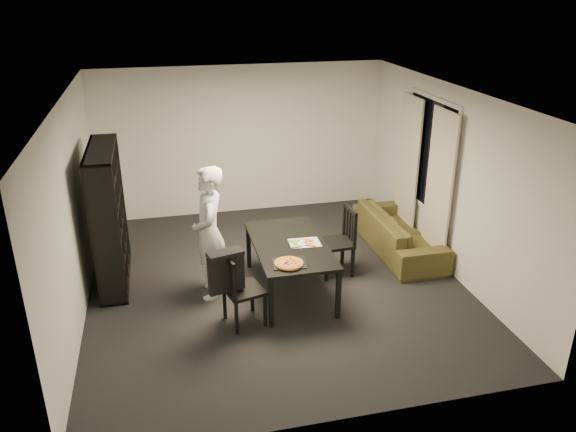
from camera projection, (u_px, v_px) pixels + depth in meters
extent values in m
cube|color=black|center=(276.00, 282.00, 7.82)|extent=(5.00, 5.50, 0.01)
cube|color=white|center=(274.00, 94.00, 6.82)|extent=(5.00, 5.50, 0.01)
cube|color=white|center=(242.00, 141.00, 9.79)|extent=(5.00, 0.01, 2.60)
cube|color=white|center=(341.00, 303.00, 4.85)|extent=(5.00, 0.01, 2.60)
cube|color=white|center=(73.00, 211.00, 6.78)|extent=(0.01, 5.50, 2.60)
cube|color=white|center=(449.00, 180.00, 7.85)|extent=(0.01, 5.50, 2.60)
cube|color=black|center=(430.00, 154.00, 8.31)|extent=(0.02, 1.40, 1.60)
cube|color=white|center=(430.00, 154.00, 8.31)|extent=(0.03, 1.52, 1.72)
cube|color=beige|center=(439.00, 189.00, 7.96)|extent=(0.03, 0.70, 2.25)
cube|color=beige|center=(408.00, 167.00, 8.89)|extent=(0.03, 0.70, 2.25)
cube|color=black|center=(109.00, 217.00, 7.53)|extent=(0.35, 1.50, 1.90)
cube|color=black|center=(290.00, 245.00, 7.34)|extent=(0.93, 1.68, 0.04)
cube|color=black|center=(271.00, 303.00, 6.68)|extent=(0.06, 0.06, 0.66)
cube|color=black|center=(338.00, 294.00, 6.86)|extent=(0.06, 0.06, 0.66)
cube|color=black|center=(249.00, 246.00, 8.10)|extent=(0.06, 0.06, 0.66)
cube|color=black|center=(305.00, 241.00, 8.28)|extent=(0.06, 0.06, 0.66)
cube|color=black|center=(244.00, 290.00, 6.73)|extent=(0.53, 0.53, 0.04)
cube|color=black|center=(228.00, 275.00, 6.55)|extent=(0.15, 0.43, 0.47)
cube|color=black|center=(227.00, 259.00, 6.46)|extent=(0.13, 0.41, 0.05)
cube|color=black|center=(265.00, 310.00, 6.75)|extent=(0.04, 0.04, 0.42)
cube|color=black|center=(252.00, 296.00, 7.05)|extent=(0.04, 0.04, 0.42)
cube|color=black|center=(237.00, 318.00, 6.59)|extent=(0.04, 0.04, 0.42)
cube|color=black|center=(225.00, 303.00, 6.89)|extent=(0.04, 0.04, 0.42)
cube|color=black|center=(335.00, 243.00, 7.89)|extent=(0.48, 0.48, 0.04)
cube|color=black|center=(350.00, 224.00, 7.85)|extent=(0.07, 0.46, 0.49)
cube|color=black|center=(350.00, 210.00, 7.76)|extent=(0.05, 0.43, 0.05)
cube|color=black|center=(317.00, 254.00, 8.11)|extent=(0.04, 0.04, 0.44)
cube|color=black|center=(327.00, 266.00, 7.77)|extent=(0.04, 0.04, 0.44)
cube|color=black|center=(342.00, 251.00, 8.21)|extent=(0.04, 0.04, 0.44)
cube|color=black|center=(353.00, 263.00, 7.87)|extent=(0.04, 0.04, 0.44)
cube|color=black|center=(226.00, 274.00, 6.53)|extent=(0.44, 0.19, 0.47)
cube|color=black|center=(225.00, 254.00, 6.43)|extent=(0.45, 0.28, 0.05)
imported|color=silver|center=(209.00, 233.00, 7.19)|extent=(0.49, 0.69, 1.77)
cube|color=black|center=(289.00, 263.00, 6.81)|extent=(0.43, 0.36, 0.01)
cylinder|color=#AB7931|center=(289.00, 263.00, 6.77)|extent=(0.35, 0.35, 0.02)
cylinder|color=#CE8535|center=(289.00, 262.00, 6.76)|extent=(0.31, 0.31, 0.01)
cube|color=white|center=(305.00, 243.00, 7.35)|extent=(0.41, 0.32, 0.01)
imported|color=#433F1A|center=(398.00, 232.00, 8.64)|extent=(0.79, 2.03, 0.59)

